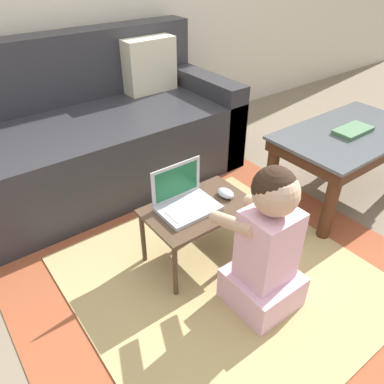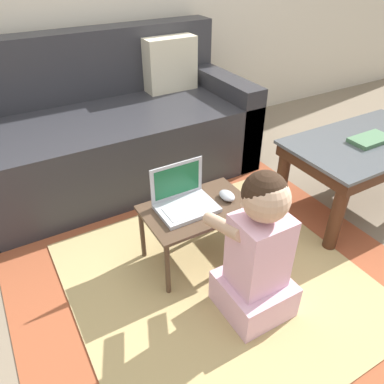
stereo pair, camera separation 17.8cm
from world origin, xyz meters
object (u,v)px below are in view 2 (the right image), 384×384
coffee_table (365,152)px  book_on_table (370,139)px  couch (106,133)px  computer_mouse (227,196)px  laptop_desk (197,214)px  person_seated (258,253)px  laptop (184,201)px

coffee_table → book_on_table: book_on_table is taller
couch → coffee_table: couch is taller
couch → computer_mouse: bearing=-76.0°
coffee_table → book_on_table: bearing=-109.3°
coffee_table → computer_mouse: 0.90m
coffee_table → couch: bearing=136.0°
laptop_desk → computer_mouse: bearing=-3.3°
computer_mouse → person_seated: size_ratio=0.14×
coffee_table → laptop_desk: coffee_table is taller
couch → laptop_desk: couch is taller
person_seated → laptop_desk: bearing=97.4°
laptop_desk → laptop: size_ratio=1.90×
laptop → book_on_table: 1.11m
laptop_desk → person_seated: person_seated is taller
couch → book_on_table: bearing=-44.5°
person_seated → computer_mouse: bearing=73.6°
coffee_table → computer_mouse: coffee_table is taller
laptop → coffee_table: bearing=-6.0°
coffee_table → computer_mouse: bearing=175.1°
coffee_table → person_seated: (-1.00, -0.31, -0.04)m
laptop_desk → laptop: 0.10m
laptop_desk → laptop: bearing=148.6°
couch → person_seated: size_ratio=2.67×
book_on_table → laptop_desk: bearing=174.5°
couch → laptop: size_ratio=6.91×
laptop_desk → couch: bearing=95.2°
coffee_table → book_on_table: 0.09m
laptop_desk → computer_mouse: size_ratio=5.33×
couch → laptop_desk: size_ratio=3.64×
laptop → computer_mouse: laptop is taller
coffee_table → laptop: bearing=174.0°
coffee_table → laptop_desk: 1.06m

